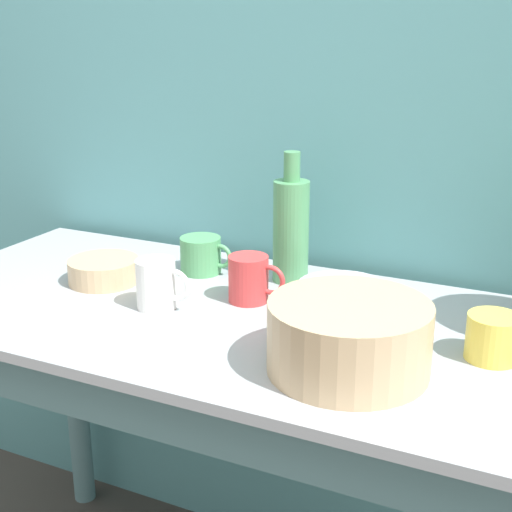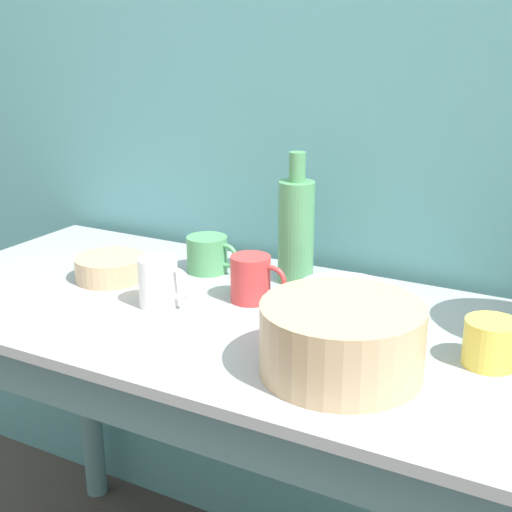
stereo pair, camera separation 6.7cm
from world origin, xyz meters
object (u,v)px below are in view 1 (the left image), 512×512
object	(u,v)px
mug_red	(250,279)
mug_yellow	(494,338)
bowl_small_steel	(342,299)
mug_white	(157,284)
bowl_wash_large	(349,337)
bowl_small_tan	(104,271)
mug_green	(202,255)
bottle_tall	(291,228)

from	to	relation	value
mug_red	mug_yellow	world-z (taller)	mug_red
mug_yellow	bowl_small_steel	bearing A→B (deg)	165.10
mug_white	bowl_small_steel	xyz separation A→B (m)	(0.33, 0.13, -0.02)
mug_yellow	mug_white	bearing A→B (deg)	-175.48
mug_white	mug_red	bearing A→B (deg)	36.71
bowl_wash_large	bowl_small_tan	xyz separation A→B (m)	(-0.60, 0.17, -0.03)
bowl_small_tan	bowl_small_steel	bearing A→B (deg)	5.79
bowl_small_steel	bowl_small_tan	bearing A→B (deg)	-174.21
bowl_small_tan	bowl_small_steel	xyz separation A→B (m)	(0.52, 0.05, 0.00)
mug_yellow	bowl_small_steel	size ratio (longest dim) A/B	0.70
bowl_wash_large	mug_yellow	xyz separation A→B (m)	(0.20, 0.14, -0.02)
mug_white	bowl_small_tan	xyz separation A→B (m)	(-0.18, 0.07, -0.02)
mug_white	mug_yellow	xyz separation A→B (m)	(0.62, 0.05, -0.01)
mug_green	bowl_small_steel	size ratio (longest dim) A/B	0.72
bottle_tall	mug_white	bearing A→B (deg)	-124.02
mug_green	bowl_small_steel	xyz separation A→B (m)	(0.36, -0.09, -0.01)
mug_yellow	mug_green	bearing A→B (deg)	165.46
mug_white	bowl_small_tan	distance (m)	0.20
mug_green	mug_red	bearing A→B (deg)	-32.33
bowl_small_tan	mug_red	bearing A→B (deg)	6.06
mug_yellow	bowl_small_tan	distance (m)	0.80
mug_green	mug_yellow	bearing A→B (deg)	-14.54
mug_white	bowl_wash_large	bearing A→B (deg)	-12.49
mug_yellow	bowl_small_tan	size ratio (longest dim) A/B	0.79
bottle_tall	mug_green	bearing A→B (deg)	-169.14
mug_green	bowl_small_tan	size ratio (longest dim) A/B	0.81
mug_green	bowl_small_tan	xyz separation A→B (m)	(-0.16, -0.14, -0.01)
mug_green	mug_red	distance (m)	0.20
bowl_small_tan	mug_white	bearing A→B (deg)	-21.77
bowl_wash_large	mug_green	xyz separation A→B (m)	(-0.44, 0.31, -0.02)
mug_green	bowl_small_tan	distance (m)	0.21
mug_yellow	bowl_small_steel	xyz separation A→B (m)	(-0.29, 0.08, -0.01)
bottle_tall	mug_green	size ratio (longest dim) A/B	2.27
mug_green	mug_red	size ratio (longest dim) A/B	1.06
bowl_wash_large	mug_yellow	bearing A→B (deg)	34.81
bottle_tall	bowl_small_tan	xyz separation A→B (m)	(-0.36, -0.18, -0.09)
bowl_wash_large	bowl_small_tan	world-z (taller)	bowl_wash_large
bowl_wash_large	mug_yellow	world-z (taller)	bowl_wash_large
bowl_wash_large	bowl_small_steel	bearing A→B (deg)	111.31
mug_white	mug_yellow	size ratio (longest dim) A/B	0.96
bowl_wash_large	bottle_tall	distance (m)	0.43
mug_green	mug_white	bearing A→B (deg)	-83.33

